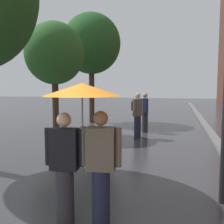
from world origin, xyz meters
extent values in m
cube|color=slate|center=(3.20, 10.00, 0.06)|extent=(0.30, 36.00, 0.12)
cylinder|color=#473323|center=(-3.00, 7.17, 1.19)|extent=(0.26, 0.26, 2.37)
ellipsoid|color=#2D6628|center=(-3.00, 7.17, 3.31)|extent=(2.37, 2.37, 2.49)
cylinder|color=#473323|center=(-2.73, 11.06, 1.52)|extent=(0.29, 0.29, 3.04)
ellipsoid|color=#235623|center=(-2.73, 11.06, 4.25)|extent=(3.13, 3.13, 3.24)
cylinder|color=#2D2D33|center=(0.24, 0.76, 0.40)|extent=(0.26, 0.26, 0.81)
cube|color=black|center=(0.24, 0.76, 1.11)|extent=(0.42, 0.25, 0.60)
sphere|color=beige|center=(0.24, 0.76, 1.54)|extent=(0.21, 0.21, 0.21)
cylinder|color=black|center=(-0.01, 0.73, 1.14)|extent=(0.09, 0.09, 0.54)
cylinder|color=black|center=(0.48, 0.78, 1.14)|extent=(0.09, 0.09, 0.54)
cylinder|color=#1E233D|center=(0.77, 0.80, 0.41)|extent=(0.26, 0.26, 0.82)
cube|color=#665B4C|center=(0.77, 0.80, 1.13)|extent=(0.42, 0.25, 0.62)
sphere|color=#9E7051|center=(0.77, 0.80, 1.57)|extent=(0.21, 0.21, 0.21)
cylinder|color=#665B4C|center=(0.52, 0.78, 1.16)|extent=(0.09, 0.09, 0.56)
cylinder|color=#665B4C|center=(1.02, 0.82, 1.16)|extent=(0.09, 0.09, 0.56)
cylinder|color=#9E9EA3|center=(0.50, 0.80, 1.35)|extent=(0.02, 0.02, 1.10)
cone|color=orange|center=(0.50, 0.80, 1.97)|extent=(1.11, 1.11, 0.18)
cylinder|color=#2D2D33|center=(0.47, 8.65, 0.42)|extent=(0.26, 0.26, 0.84)
cube|color=navy|center=(0.47, 8.65, 1.16)|extent=(0.31, 0.44, 0.63)
sphere|color=tan|center=(0.47, 8.65, 1.60)|extent=(0.21, 0.21, 0.21)
cylinder|color=navy|center=(0.53, 8.41, 1.19)|extent=(0.09, 0.09, 0.57)
cylinder|color=navy|center=(0.41, 8.90, 1.19)|extent=(0.09, 0.09, 0.57)
cylinder|color=#1E233D|center=(0.35, 7.26, 0.43)|extent=(0.26, 0.26, 0.87)
cube|color=#665B4C|center=(0.35, 7.26, 1.19)|extent=(0.33, 0.45, 0.65)
sphere|color=beige|center=(0.35, 7.26, 1.64)|extent=(0.21, 0.21, 0.21)
cylinder|color=#665B4C|center=(0.43, 7.50, 1.22)|extent=(0.09, 0.09, 0.58)
cylinder|color=#665B4C|center=(0.28, 7.02, 1.22)|extent=(0.09, 0.09, 0.58)
cube|color=#592D19|center=(0.22, 7.30, 1.25)|extent=(0.21, 0.29, 0.36)
camera|label=1|loc=(1.80, -2.71, 2.03)|focal=42.44mm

